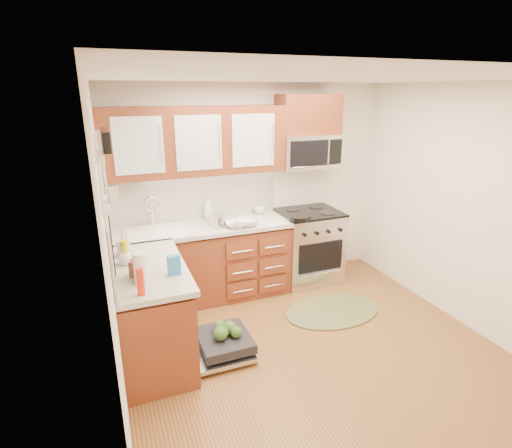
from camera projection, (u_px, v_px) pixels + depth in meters
name	position (u px, v px, depth m)	size (l,w,h in m)	color
floor	(315.00, 352.00, 3.87)	(3.50, 3.50, 0.00)	brown
ceiling	(330.00, 78.00, 3.08)	(3.50, 3.50, 0.00)	white
wall_back	(251.00, 187.00, 5.02)	(3.50, 0.04, 2.50)	white
wall_front	(505.00, 342.00, 1.93)	(3.50, 0.04, 2.50)	white
wall_left	(109.00, 259.00, 2.88)	(0.04, 3.50, 2.50)	white
wall_right	(471.00, 210.00, 4.08)	(0.04, 3.50, 2.50)	white
base_cabinet_back	(203.00, 265.00, 4.77)	(2.05, 0.60, 0.85)	#5C2414
base_cabinet_left	(152.00, 315.00, 3.70)	(0.60, 1.25, 0.85)	#5C2414
countertop_back	(202.00, 228.00, 4.61)	(2.07, 0.64, 0.05)	beige
countertop_left	(148.00, 268.00, 3.56)	(0.64, 1.27, 0.05)	beige
backsplash_back	(195.00, 196.00, 4.77)	(2.05, 0.02, 0.57)	#B9B2A6
backsplash_left	(109.00, 240.00, 3.36)	(0.02, 1.25, 0.57)	#B9B2A6
upper_cabinets	(195.00, 141.00, 4.42)	(2.05, 0.35, 0.75)	#5C2414
cabinet_over_mw	(308.00, 114.00, 4.82)	(0.76, 0.35, 0.47)	#5C2414
range	(308.00, 246.00, 5.22)	(0.76, 0.64, 0.95)	silver
microwave	(308.00, 151.00, 4.94)	(0.76, 0.38, 0.40)	silver
sink	(157.00, 242.00, 4.45)	(0.62, 0.50, 0.26)	white
dishwasher	(220.00, 345.00, 3.81)	(0.70, 0.60, 0.20)	silver
window	(104.00, 202.00, 3.23)	(0.03, 1.05, 1.05)	white
window_blind	(103.00, 161.00, 3.13)	(0.02, 0.96, 0.40)	white
shelf_upper	(101.00, 155.00, 2.32)	(0.04, 0.40, 0.03)	white
shelf_lower	(107.00, 204.00, 2.42)	(0.04, 0.40, 0.03)	white
rug	(333.00, 311.00, 4.57)	(1.14, 0.74, 0.02)	olive
skillet	(299.00, 217.00, 4.75)	(0.26, 0.26, 0.05)	black
stock_pot	(217.00, 220.00, 4.63)	(0.20, 0.20, 0.12)	silver
cutting_board	(242.00, 222.00, 4.71)	(0.31, 0.20, 0.02)	#A08049
canister	(220.00, 223.00, 4.47)	(0.09, 0.09, 0.15)	silver
paper_towel_roll	(141.00, 268.00, 3.21)	(0.12, 0.12, 0.26)	white
mustard_bottle	(125.00, 253.00, 3.55)	(0.07, 0.07, 0.22)	gold
red_bottle	(140.00, 282.00, 3.01)	(0.06, 0.06, 0.22)	red
wooden_box	(139.00, 268.00, 3.34)	(0.14, 0.10, 0.14)	brown
blue_carton	(174.00, 265.00, 3.36)	(0.11, 0.06, 0.17)	#297AC0
bowl_a	(236.00, 225.00, 4.55)	(0.25, 0.25, 0.06)	#999999
bowl_b	(247.00, 223.00, 4.59)	(0.25, 0.25, 0.08)	#999999
cup	(259.00, 210.00, 5.05)	(0.13, 0.13, 0.11)	#999999
soap_bottle_a	(208.00, 208.00, 4.82)	(0.11, 0.11, 0.28)	#999999
soap_bottle_b	(123.00, 245.00, 3.74)	(0.09, 0.10, 0.21)	#999999
soap_bottle_c	(125.00, 256.00, 3.55)	(0.13, 0.13, 0.17)	#999999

